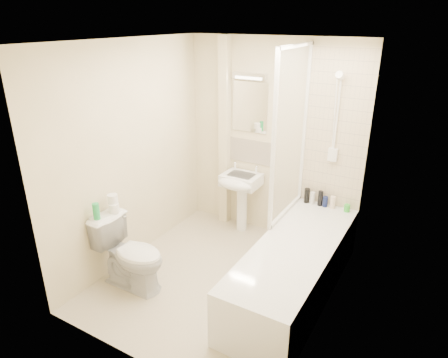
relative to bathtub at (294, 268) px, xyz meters
The scene contains 25 objects.
floor 0.83m from the bathtub, 165.07° to the right, with size 2.50×2.50×0.00m, color beige.
wall_back 1.58m from the bathtub, 125.54° to the left, with size 2.20×0.02×2.40m, color beige.
wall_left 2.07m from the bathtub, behind, with size 0.02×2.50×2.40m, color beige.
wall_right 1.00m from the bathtub, 29.74° to the right, with size 0.02×2.50×2.40m, color beige.
ceiling 2.25m from the bathtub, 165.07° to the right, with size 2.20×2.50×0.02m, color white.
tile_back 1.54m from the bathtub, 90.00° to the left, with size 0.70×0.01×1.75m, color beige.
tile_right 1.19m from the bathtub, ahead, with size 0.01×2.10×1.75m, color beige.
pipe_boxing 1.92m from the bathtub, 144.15° to the left, with size 0.12×0.12×2.40m, color beige.
splashback 1.65m from the bathtub, 135.34° to the left, with size 0.60×0.01×0.30m, color beige.
mirror 1.96m from the bathtub, 135.40° to the left, with size 0.46×0.01×0.60m, color white.
strip_light 2.21m from the bathtub, 136.04° to the left, with size 0.42×0.07×0.07m, color silver.
bathtub is the anchor object (origin of this frame).
shower_screen 1.35m from the bathtub, 120.33° to the left, with size 0.04×0.92×1.80m.
shower_fixture 1.60m from the bathtub, 90.10° to the left, with size 0.10×0.16×0.99m.
pedestal_sink 1.37m from the bathtub, 142.29° to the left, with size 0.46×0.44×0.89m.
bottle_black_a 1.05m from the bathtub, 103.92° to the left, with size 0.06×0.06×0.18m, color black.
bottle_white_a 1.03m from the bathtub, 100.03° to the left, with size 0.06×0.06×0.14m, color silver.
bottle_black_b 1.02m from the bathtub, 94.52° to the left, with size 0.06×0.06×0.18m, color black.
bottle_blue 1.01m from the bathtub, 90.93° to the left, with size 0.06×0.06×0.12m, color #121C50.
bottle_cream 1.02m from the bathtub, 85.89° to the left, with size 0.06×0.06×0.15m, color #F9DFC0.
bottle_green 1.03m from the bathtub, 76.23° to the left, with size 0.06×0.06×0.08m, color green.
toilet 1.64m from the bathtub, 153.92° to the right, with size 0.73×0.42×0.75m, color white.
toilet_roll_lower 1.90m from the bathtub, 159.29° to the right, with size 0.10×0.10×0.09m, color white.
toilet_roll_upper 1.94m from the bathtub, 159.92° to the right, with size 0.10×0.10×0.09m, color white.
green_bottle 2.02m from the bathtub, 154.31° to the right, with size 0.07×0.07×0.17m, color green.
Camera 1 is at (1.82, -3.01, 2.59)m, focal length 32.00 mm.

